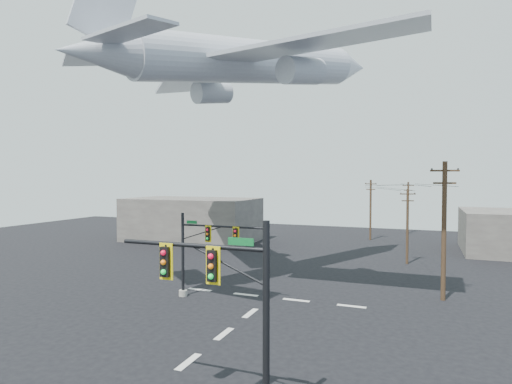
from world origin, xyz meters
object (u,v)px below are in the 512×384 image
at_px(signal_mast_far, 200,252).
at_px(airliner, 254,63).
at_px(utility_pole_b, 407,225).
at_px(utility_pole_c, 371,208).
at_px(utility_pole_a, 444,228).
at_px(utility_pole_d, 408,207).
at_px(signal_mast_near, 232,314).

xyz_separation_m(signal_mast_far, airliner, (2.03, 5.77, 15.16)).
bearing_deg(utility_pole_b, signal_mast_far, -143.01).
distance_m(signal_mast_far, airliner, 16.34).
relative_size(utility_pole_b, airliner, 0.25).
height_order(signal_mast_far, utility_pole_c, utility_pole_c).
bearing_deg(utility_pole_a, utility_pole_d, 81.92).
xyz_separation_m(utility_pole_a, airliner, (-14.78, -0.27, 13.29)).
bearing_deg(utility_pole_b, utility_pole_d, 75.00).
bearing_deg(utility_pole_b, utility_pole_a, -93.91).
distance_m(signal_mast_near, utility_pole_a, 21.22).
distance_m(utility_pole_c, airliner, 33.07).
bearing_deg(signal_mast_near, utility_pole_b, 81.23).
distance_m(utility_pole_a, utility_pole_d, 38.54).
bearing_deg(utility_pole_d, utility_pole_c, -111.21).
height_order(signal_mast_near, utility_pole_b, utility_pole_b).
bearing_deg(utility_pole_d, airliner, -100.33).
xyz_separation_m(utility_pole_c, airliner, (-6.33, -29.24, 14.08)).
bearing_deg(utility_pole_d, signal_mast_far, -100.77).
xyz_separation_m(signal_mast_far, utility_pole_b, (13.89, 18.91, 0.63)).
xyz_separation_m(utility_pole_a, utility_pole_c, (-8.45, 28.97, -0.80)).
bearing_deg(utility_pole_c, utility_pole_a, -53.21).
height_order(signal_mast_near, airliner, airliner).
relative_size(signal_mast_far, utility_pole_d, 0.85).
height_order(utility_pole_b, utility_pole_c, utility_pole_c).
bearing_deg(utility_pole_c, signal_mast_near, -68.87).
bearing_deg(signal_mast_near, utility_pole_a, 67.98).
distance_m(signal_mast_near, utility_pole_b, 32.89).
height_order(utility_pole_c, airliner, airliner).
height_order(signal_mast_far, utility_pole_d, utility_pole_d).
distance_m(signal_mast_near, signal_mast_far, 16.24).
xyz_separation_m(utility_pole_b, airliner, (-11.86, -13.14, 14.52)).
distance_m(signal_mast_far, utility_pole_a, 17.96).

